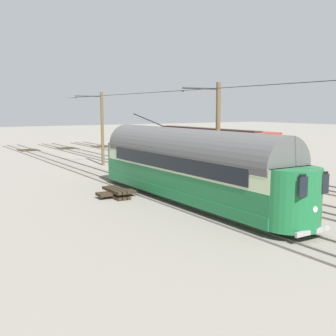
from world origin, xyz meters
name	(u,v)px	position (x,y,z in m)	size (l,w,h in m)	color
ground_plane	(203,182)	(0.00, 0.00, 0.00)	(220.00, 220.00, 0.00)	gray
track_streetcar_siding	(251,175)	(-5.14, -0.31, 0.05)	(2.80, 80.00, 0.18)	slate
track_adjacent_siding	(201,181)	(0.00, -0.31, 0.05)	(2.80, 80.00, 0.18)	slate
track_third_siding	(141,187)	(5.14, -0.31, 0.05)	(2.80, 80.00, 0.18)	slate
vintage_streetcar	(186,164)	(5.14, 5.19, 2.26)	(2.65, 17.99, 4.92)	#196033
boxcar_adjacent	(206,153)	(0.00, 0.32, 2.16)	(2.96, 11.83, 3.85)	maroon
catenary_pole_foreground	(102,127)	(2.63, -12.71, 3.65)	(2.81, 0.28, 6.98)	brown
catenary_pole_mid_near	(217,138)	(2.63, 4.79, 3.65)	(2.81, 0.28, 6.98)	brown
overhead_wire_run	(177,91)	(5.08, 4.07, 6.44)	(2.60, 39.00, 0.18)	black
spare_tie_stack	(116,193)	(7.88, 1.56, 0.27)	(2.40, 2.40, 0.54)	#2D2316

